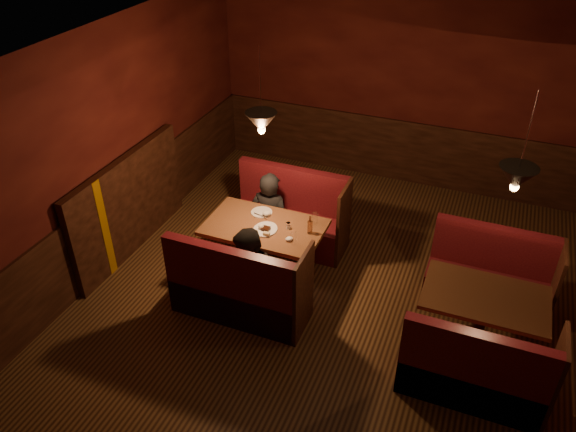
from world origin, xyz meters
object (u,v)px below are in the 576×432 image
at_px(main_bench_far, 291,220).
at_px(main_bench_near, 239,294).
at_px(main_table, 266,237).
at_px(second_table, 483,309).
at_px(diner_a, 270,200).
at_px(second_bench_near, 474,377).
at_px(diner_b, 251,261).
at_px(second_bench_far, 489,282).

bearing_deg(main_bench_far, main_bench_near, -90.00).
relative_size(main_table, second_table, 1.12).
height_order(main_bench_far, diner_a, diner_a).
bearing_deg(main_bench_near, second_bench_near, -4.49).
relative_size(main_bench_far, diner_a, 1.04).
height_order(diner_a, diner_b, diner_a).
distance_m(main_table, diner_a, 0.61).
bearing_deg(main_table, main_bench_near, -88.82).
distance_m(main_bench_near, second_table, 2.57).
xyz_separation_m(main_table, second_bench_far, (2.55, 0.48, -0.26)).
bearing_deg(main_bench_far, main_table, -91.18).
bearing_deg(diner_a, main_bench_near, 97.59).
relative_size(main_bench_far, diner_b, 1.06).
relative_size(second_bench_near, diner_a, 0.93).
height_order(main_bench_far, main_bench_near, same).
xyz_separation_m(main_bench_far, diner_a, (-0.20, -0.22, 0.40)).
height_order(second_bench_far, diner_a, diner_a).
height_order(second_table, second_bench_far, second_bench_far).
xyz_separation_m(main_bench_far, second_table, (2.51, -1.04, 0.18)).
distance_m(main_bench_near, second_bench_near, 2.55).
bearing_deg(diner_b, main_bench_near, -121.74).
bearing_deg(second_bench_far, main_bench_far, 173.25).
distance_m(main_table, diner_b, 0.67).
bearing_deg(second_bench_near, diner_b, 172.01).
distance_m(main_bench_far, diner_b, 1.48).
relative_size(second_table, diner_b, 0.86).
bearing_deg(second_bench_far, second_bench_near, -90.00).
relative_size(main_table, second_bench_far, 1.02).
distance_m(main_table, second_bench_near, 2.75).
distance_m(second_bench_near, diner_b, 2.50).
bearing_deg(main_bench_near, second_table, 12.08).
distance_m(diner_a, diner_b, 1.24).
bearing_deg(main_bench_near, main_table, 91.18).
bearing_deg(main_table, second_table, -5.70).
relative_size(main_bench_near, diner_b, 1.06).
xyz_separation_m(main_bench_near, diner_b, (0.09, 0.14, 0.39)).
distance_m(main_bench_near, second_bench_far, 2.84).
bearing_deg(main_bench_near, diner_a, 98.62).
distance_m(second_bench_far, diner_a, 2.78).
height_order(main_bench_near, diner_b, diner_b).
bearing_deg(second_bench_far, second_table, -92.20).
relative_size(second_bench_far, diner_a, 0.93).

